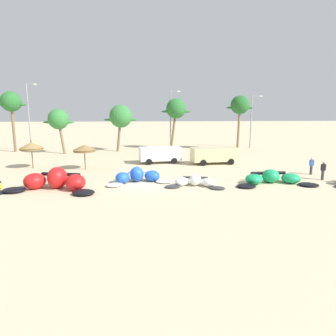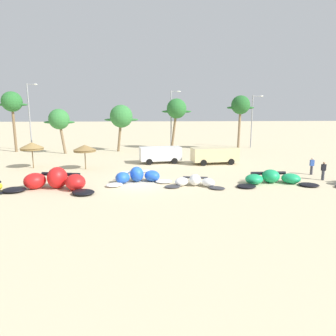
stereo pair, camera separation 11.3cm
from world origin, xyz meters
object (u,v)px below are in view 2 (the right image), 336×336
palm_leftmost (12,103)px  palm_center_left (177,109)px  beach_umbrella_middle (85,148)px  palm_center_right (241,106)px  palm_left_of_gap (121,117)px  kite_center (195,182)px  lamppost_west_center (172,117)px  palm_left (59,120)px  kite_left_of_center (138,177)px  beach_umbrella_near_van (32,146)px  parked_van (214,154)px  parked_car_second (159,154)px  person_near_kites (323,171)px  kite_left (55,181)px  lamppost_west (30,114)px  person_by_umbrellas (312,166)px  kite_right_of_center (272,179)px  lamppost_east_center (253,118)px

palm_leftmost → palm_center_left: palm_leftmost is taller
beach_umbrella_middle → palm_center_right: 24.63m
palm_center_right → palm_left_of_gap: bearing=179.8°
beach_umbrella_middle → kite_center: bearing=-37.2°
kite_center → lamppost_west_center: lamppost_west_center is taller
palm_left → kite_left_of_center: bearing=-58.0°
beach_umbrella_near_van → palm_left: palm_left is taller
parked_van → parked_car_second: same height
person_near_kites → lamppost_west_center: lamppost_west_center is taller
beach_umbrella_near_van → palm_left_of_gap: (8.27, 12.61, 2.70)m
beach_umbrella_middle → palm_center_left: palm_center_left is taller
kite_left_of_center → parked_van: parked_van is taller
person_near_kites → palm_leftmost: size_ratio=0.19×
kite_left → person_near_kites: (22.43, 1.71, 0.18)m
parked_van → parked_car_second: bearing=171.0°
beach_umbrella_middle → palm_left_of_gap: size_ratio=0.38×
person_near_kites → lamppost_west: (-32.33, 21.40, 4.56)m
kite_left_of_center → palm_center_right: bearing=53.6°
parked_van → palm_left_of_gap: 16.43m
palm_leftmost → person_near_kites: bearing=-30.8°
kite_center → palm_leftmost: 32.35m
parked_car_second → lamppost_west: (-18.40, 11.78, 4.30)m
person_by_umbrellas → palm_leftmost: size_ratio=0.19×
kite_right_of_center → beach_umbrella_middle: bearing=156.5°
kite_center → parked_van: parked_van is taller
kite_left → palm_center_left: (11.54, 23.38, 5.44)m
person_near_kites → palm_left_of_gap: size_ratio=0.24×
kite_left_of_center → palm_left_of_gap: size_ratio=0.85×
parked_car_second → lamppost_west: 22.26m
beach_umbrella_near_van → parked_van: bearing=3.7°
kite_left → palm_left_of_gap: 22.41m
palm_center_right → lamppost_east_center: (2.97, 3.04, -1.92)m
kite_right_of_center → lamppost_west_center: size_ratio=0.81×
person_by_umbrellas → palm_leftmost: bearing=152.3°
parked_van → palm_left_of_gap: (-11.21, 11.35, 3.93)m
palm_left → person_by_umbrellas: bearing=-29.9°
kite_center → person_by_umbrellas: person_by_umbrellas is taller
kite_left → lamppost_west: 25.59m
kite_left_of_center → parked_van: size_ratio=1.06×
palm_left → lamppost_east_center: size_ratio=0.75×
parked_car_second → palm_left_of_gap: palm_left_of_gap is taller
palm_left_of_gap → lamppost_west_center: 7.80m
palm_center_left → kite_right_of_center: bearing=-75.2°
parked_van → palm_center_left: (-3.05, 13.01, 4.99)m
lamppost_west → parked_van: bearing=-27.5°
beach_umbrella_middle → palm_center_left: size_ratio=0.33×
kite_left_of_center → person_by_umbrellas: size_ratio=3.53×
beach_umbrella_near_van → parked_car_second: 13.62m
parked_van → palm_left: palm_left is taller
kite_left_of_center → parked_car_second: bearing=76.7°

